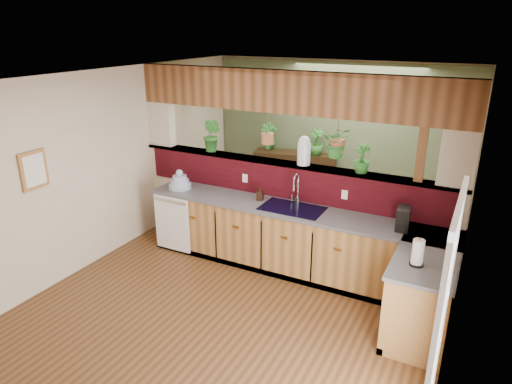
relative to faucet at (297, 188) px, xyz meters
The scene contains 28 objects.
ground 1.62m from the faucet, 101.73° to the right, with size 4.60×7.00×0.01m, color #54341A.
ceiling 1.87m from the faucet, 101.73° to the right, with size 4.60×7.00×0.01m, color brown.
wall_back 2.38m from the faucet, 95.68° to the left, with size 4.60×0.02×2.60m, color beige.
wall_left 2.78m from the faucet, 155.91° to the right, with size 0.02×7.00×2.60m, color beige.
wall_right 2.36m from the faucet, 28.77° to the right, with size 0.02×7.00×2.60m, color beige.
pass_through_partition 0.30m from the faucet, 133.90° to the left, with size 4.60×0.21×2.60m.
pass_through_ledge 0.40m from the faucet, 137.43° to the left, with size 4.60×0.21×0.04m, color brown.
header_beam 1.23m from the faucet, 137.43° to the left, with size 4.60×0.15×0.55m, color brown.
sage_backwall 2.36m from the faucet, 95.73° to the left, with size 4.55×0.02×2.55m, color #546545.
countertop 0.95m from the faucet, 23.77° to the right, with size 4.14×1.52×0.90m.
dishwasher 1.90m from the faucet, 164.65° to the right, with size 0.58×0.03×0.82m.
navy_sink 0.35m from the faucet, 84.76° to the right, with size 0.82×0.50×0.18m.
french_door 3.17m from the faucet, 50.10° to the right, with size 0.06×1.02×2.16m, color white.
framed_print 3.19m from the faucet, 142.36° to the right, with size 0.04×0.35×0.45m.
faucet is the anchor object (origin of this frame).
dish_stack 1.76m from the faucet, behind, with size 0.33×0.33×0.29m.
soap_dispenser 0.52m from the faucet, behind, with size 0.09×0.09×0.19m, color #361F13.
coffee_maker 1.42m from the faucet, ahead, with size 0.15×0.25×0.27m.
paper_towel 1.95m from the faucet, 29.71° to the right, with size 0.14×0.14×0.29m.
glass_jar 0.50m from the faucet, 89.76° to the left, with size 0.17×0.17×0.39m.
ledge_plant_left 1.53m from the faucet, behind, with size 0.27×0.22×0.50m, color #256423.
ledge_plant_right 0.92m from the faucet, 15.58° to the left, with size 0.21×0.21×0.37m, color #256423.
hanging_plant_a 0.91m from the faucet, 158.07° to the left, with size 0.21×0.17×0.48m.
hanging_plant_b 0.93m from the faucet, 25.77° to the left, with size 0.42×0.39×0.51m.
shelving_console 2.39m from the faucet, 113.02° to the left, with size 1.47×0.39×0.98m, color black.
shelf_plant_a 2.53m from the faucet, 123.31° to the left, with size 0.24×0.17×0.46m, color #256423.
shelf_plant_b 2.18m from the faucet, 103.67° to the left, with size 0.26×0.26×0.46m, color #256423.
floor_plant 1.46m from the faucet, 71.97° to the left, with size 0.72×0.62×0.80m, color #256423.
Camera 1 is at (2.35, -4.10, 3.13)m, focal length 32.00 mm.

